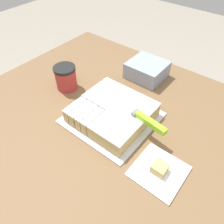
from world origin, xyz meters
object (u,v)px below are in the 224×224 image
cake (113,112)px  brownie (160,168)px  cake_board (112,118)px  storage_box (147,70)px  knife (141,117)px  coffee_cup (66,77)px

cake → brownie: bearing=-19.7°
cake_board → storage_box: bearing=98.1°
cake_board → brownie: size_ratio=7.02×
cake_board → cake: bearing=44.7°
storage_box → cake_board: bearing=-81.9°
cake_board → brownie: (0.27, -0.09, 0.02)m
knife → cake: bearing=15.2°
cake → coffee_cup: (-0.29, 0.02, 0.02)m
coffee_cup → storage_box: 0.39m
cake → coffee_cup: size_ratio=2.52×
cake → knife: 0.12m
cake_board → knife: (0.12, 0.02, 0.07)m
brownie → storage_box: size_ratio=0.27×
knife → storage_box: 0.35m
cake_board → knife: 0.14m
brownie → cake_board: bearing=161.1°
cake_board → brownie: 0.28m
cake → storage_box: size_ratio=1.62×
cake_board → storage_box: (-0.05, 0.33, 0.04)m
coffee_cup → brownie: coffee_cup is taller
cake_board → brownie: bearing=-18.9°
cake_board → knife: bearing=8.2°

